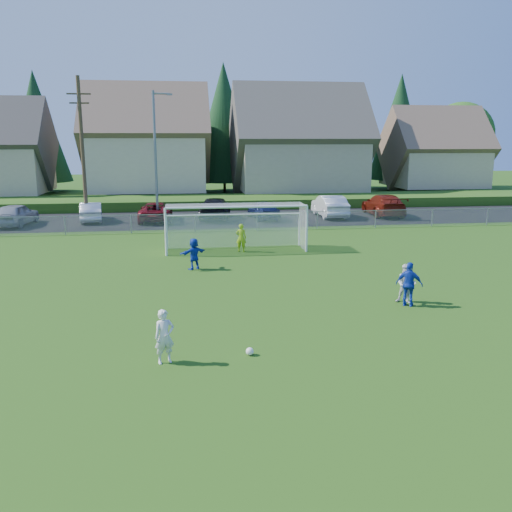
# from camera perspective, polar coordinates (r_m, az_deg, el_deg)

# --- Properties ---
(ground) EXTENTS (160.00, 160.00, 0.00)m
(ground) POSITION_cam_1_polar(r_m,az_deg,el_deg) (14.02, 4.59, -12.64)
(ground) COLOR #193D0C
(ground) RESTS_ON ground
(asphalt_lot) EXTENTS (60.00, 60.00, 0.00)m
(asphalt_lot) POSITION_cam_1_polar(r_m,az_deg,el_deg) (40.42, -3.79, 3.94)
(asphalt_lot) COLOR black
(asphalt_lot) RESTS_ON ground
(grass_embankment) EXTENTS (70.00, 6.00, 0.80)m
(grass_embankment) POSITION_cam_1_polar(r_m,az_deg,el_deg) (47.79, -4.46, 5.71)
(grass_embankment) COLOR #1E420F
(grass_embankment) RESTS_ON ground
(soccer_ball) EXTENTS (0.22, 0.22, 0.22)m
(soccer_ball) POSITION_cam_1_polar(r_m,az_deg,el_deg) (15.25, -0.66, -10.01)
(soccer_ball) COLOR white
(soccer_ball) RESTS_ON ground
(player_white_a) EXTENTS (0.63, 0.52, 1.48)m
(player_white_a) POSITION_cam_1_polar(r_m,az_deg,el_deg) (14.75, -9.61, -8.36)
(player_white_a) COLOR silver
(player_white_a) RESTS_ON ground
(player_white_b) EXTENTS (0.88, 0.83, 1.45)m
(player_white_b) POSITION_cam_1_polar(r_m,az_deg,el_deg) (20.40, 15.52, -2.83)
(player_white_b) COLOR silver
(player_white_b) RESTS_ON ground
(player_blue_a) EXTENTS (1.00, 0.84, 1.60)m
(player_blue_a) POSITION_cam_1_polar(r_m,az_deg,el_deg) (20.05, 15.83, -2.89)
(player_blue_a) COLOR #1131A8
(player_blue_a) RESTS_ON ground
(player_blue_b) EXTENTS (1.36, 1.07, 1.44)m
(player_blue_b) POSITION_cam_1_polar(r_m,az_deg,el_deg) (24.86, -6.55, 0.23)
(player_blue_b) COLOR #1131A8
(player_blue_b) RESTS_ON ground
(goalkeeper) EXTENTS (0.62, 0.49, 1.50)m
(goalkeeper) POSITION_cam_1_polar(r_m,az_deg,el_deg) (28.53, -1.57, 1.94)
(goalkeeper) COLOR #9CC717
(goalkeeper) RESTS_ON ground
(car_a) EXTENTS (2.38, 4.69, 1.53)m
(car_a) POSITION_cam_1_polar(r_m,az_deg,el_deg) (40.59, -23.97, 4.02)
(car_a) COLOR #96989D
(car_a) RESTS_ON ground
(car_b) EXTENTS (2.01, 4.32, 1.37)m
(car_b) POSITION_cam_1_polar(r_m,az_deg,el_deg) (40.80, -16.97, 4.47)
(car_b) COLOR silver
(car_b) RESTS_ON ground
(car_c) EXTENTS (2.34, 4.96, 1.37)m
(car_c) POSITION_cam_1_polar(r_m,az_deg,el_deg) (39.85, -10.51, 4.63)
(car_c) COLOR #640B12
(car_c) RESTS_ON ground
(car_d) EXTENTS (2.81, 5.52, 1.54)m
(car_d) POSITION_cam_1_polar(r_m,az_deg,el_deg) (40.56, -4.34, 5.05)
(car_d) COLOR black
(car_d) RESTS_ON ground
(car_e) EXTENTS (2.16, 4.25, 1.39)m
(car_e) POSITION_cam_1_polar(r_m,az_deg,el_deg) (40.04, 0.80, 4.88)
(car_e) COLOR #151F4A
(car_e) RESTS_ON ground
(car_f) EXTENTS (1.74, 4.98, 1.64)m
(car_f) POSITION_cam_1_polar(r_m,az_deg,el_deg) (41.67, 7.76, 5.24)
(car_f) COLOR silver
(car_f) RESTS_ON ground
(car_g) EXTENTS (2.70, 5.79, 1.64)m
(car_g) POSITION_cam_1_polar(r_m,az_deg,el_deg) (43.13, 13.28, 5.26)
(car_g) COLOR maroon
(car_g) RESTS_ON ground
(soccer_goal) EXTENTS (7.42, 1.90, 2.50)m
(soccer_goal) POSITION_cam_1_polar(r_m,az_deg,el_deg) (28.90, -2.19, 3.83)
(soccer_goal) COLOR white
(soccer_goal) RESTS_ON ground
(chainlink_fence) EXTENTS (52.06, 0.06, 1.20)m
(chainlink_fence) POSITION_cam_1_polar(r_m,az_deg,el_deg) (34.91, -3.15, 3.64)
(chainlink_fence) COLOR gray
(chainlink_fence) RESTS_ON ground
(streetlight) EXTENTS (1.38, 0.18, 9.00)m
(streetlight) POSITION_cam_1_polar(r_m,az_deg,el_deg) (38.44, -10.47, 10.57)
(streetlight) COLOR slate
(streetlight) RESTS_ON ground
(utility_pole) EXTENTS (1.60, 0.26, 10.00)m
(utility_pole) POSITION_cam_1_polar(r_m,az_deg,el_deg) (39.96, -17.81, 10.69)
(utility_pole) COLOR #473321
(utility_pole) RESTS_ON ground
(houses_row) EXTENTS (53.90, 11.45, 13.27)m
(houses_row) POSITION_cam_1_polar(r_m,az_deg,el_deg) (55.08, -2.96, 13.83)
(houses_row) COLOR tan
(houses_row) RESTS_ON ground
(tree_row) EXTENTS (65.98, 12.36, 13.80)m
(tree_row) POSITION_cam_1_polar(r_m,az_deg,el_deg) (61.25, -4.37, 13.27)
(tree_row) COLOR #382616
(tree_row) RESTS_ON ground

